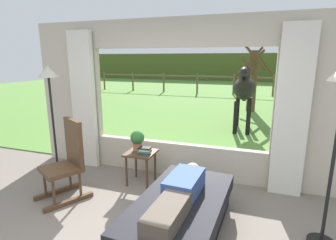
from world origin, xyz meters
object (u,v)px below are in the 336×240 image
(horse, at_px, (244,89))
(pasture_tree, at_px, (252,78))
(potted_plant, at_px, (137,139))
(rocking_chair, at_px, (68,160))
(recliner_sofa, at_px, (181,215))
(reclining_person, at_px, (180,192))
(floor_lamp_left, at_px, (50,88))
(book_stack, at_px, (145,150))
(side_table, at_px, (141,158))

(horse, xyz_separation_m, pasture_tree, (0.13, 3.01, 0.09))
(potted_plant, height_order, horse, horse)
(rocking_chair, distance_m, horse, 4.89)
(recliner_sofa, height_order, reclining_person, reclining_person)
(potted_plant, distance_m, horse, 3.89)
(horse, bearing_deg, reclining_person, 84.10)
(recliner_sofa, bearing_deg, pasture_tree, 89.53)
(rocking_chair, height_order, pasture_tree, pasture_tree)
(recliner_sofa, distance_m, floor_lamp_left, 2.83)
(recliner_sofa, xyz_separation_m, floor_lamp_left, (-2.41, 0.81, 1.26))
(potted_plant, bearing_deg, book_stack, -33.36)
(book_stack, distance_m, pasture_tree, 6.89)
(recliner_sofa, bearing_deg, reclining_person, -86.56)
(recliner_sofa, bearing_deg, rocking_chair, 174.26)
(recliner_sofa, relative_size, book_stack, 8.53)
(recliner_sofa, height_order, horse, horse)
(potted_plant, bearing_deg, floor_lamp_left, -170.55)
(book_stack, relative_size, floor_lamp_left, 0.11)
(book_stack, bearing_deg, rocking_chair, -143.69)
(potted_plant, relative_size, horse, 0.18)
(rocking_chair, relative_size, book_stack, 5.46)
(side_table, distance_m, horse, 3.96)
(potted_plant, bearing_deg, pasture_tree, 76.95)
(recliner_sofa, xyz_separation_m, book_stack, (-0.84, 0.93, 0.35))
(rocking_chair, xyz_separation_m, book_stack, (0.89, 0.65, 0.03))
(reclining_person, height_order, horse, horse)
(horse, bearing_deg, rocking_chair, 62.99)
(recliner_sofa, distance_m, potted_plant, 1.53)
(book_stack, distance_m, horse, 3.95)
(reclining_person, distance_m, book_stack, 1.29)
(side_table, bearing_deg, potted_plant, 143.13)
(horse, height_order, pasture_tree, pasture_tree)
(pasture_tree, bearing_deg, potted_plant, -103.05)
(side_table, distance_m, pasture_tree, 6.88)
(side_table, xyz_separation_m, book_stack, (0.09, -0.05, 0.15))
(reclining_person, height_order, floor_lamp_left, floor_lamp_left)
(horse, relative_size, pasture_tree, 0.71)
(floor_lamp_left, bearing_deg, book_stack, 4.32)
(book_stack, bearing_deg, floor_lamp_left, -175.68)
(recliner_sofa, relative_size, floor_lamp_left, 0.96)
(side_table, height_order, floor_lamp_left, floor_lamp_left)
(pasture_tree, bearing_deg, book_stack, -101.43)
(rocking_chair, bearing_deg, floor_lamp_left, 171.50)
(potted_plant, distance_m, floor_lamp_left, 1.61)
(side_table, distance_m, floor_lamp_left, 1.82)
(pasture_tree, bearing_deg, side_table, -102.28)
(side_table, xyz_separation_m, horse, (1.32, 3.66, 0.73))
(potted_plant, distance_m, book_stack, 0.24)
(recliner_sofa, relative_size, horse, 0.97)
(rocking_chair, relative_size, side_table, 2.15)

